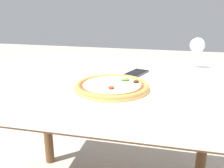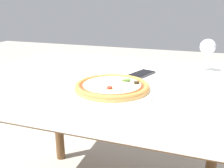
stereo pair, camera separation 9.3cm
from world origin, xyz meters
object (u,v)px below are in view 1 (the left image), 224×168
at_px(dining_table, 105,100).
at_px(cell_phone, 136,73).
at_px(pizza_plate, 112,87).
at_px(fork, 45,83).
at_px(wine_glass_far_left, 197,46).

bearing_deg(dining_table, cell_phone, 44.30).
relative_size(pizza_plate, fork, 1.96).
relative_size(dining_table, fork, 7.19).
relative_size(pizza_plate, cell_phone, 2.09).
bearing_deg(dining_table, pizza_plate, -64.74).
height_order(pizza_plate, fork, pizza_plate).
bearing_deg(pizza_plate, wine_glass_far_left, 52.70).
height_order(dining_table, pizza_plate, pizza_plate).
xyz_separation_m(pizza_plate, wine_glass_far_left, (0.34, 0.44, 0.10)).
bearing_deg(wine_glass_far_left, fork, -147.18).
distance_m(pizza_plate, wine_glass_far_left, 0.56).
xyz_separation_m(pizza_plate, fork, (-0.30, 0.03, -0.01)).
relative_size(dining_table, cell_phone, 7.64).
bearing_deg(cell_phone, wine_glass_far_left, 32.88).
relative_size(dining_table, pizza_plate, 3.66).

